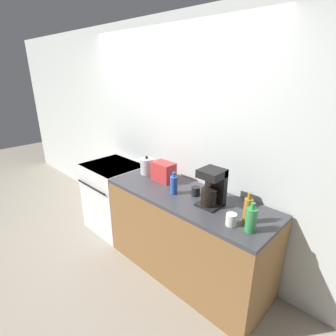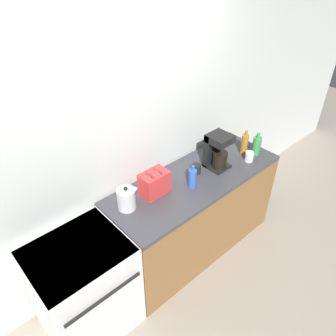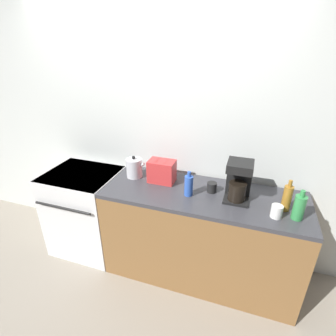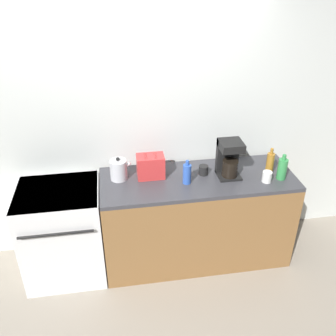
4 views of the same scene
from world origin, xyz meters
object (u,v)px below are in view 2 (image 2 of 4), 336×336
Objects in this scene: bottle_amber at (244,144)px; toaster at (154,183)px; cup_black at (196,169)px; bottle_blue at (192,178)px; bottle_green at (257,146)px; kettle at (127,199)px; coffee_maker at (217,150)px; stove at (85,288)px; cup_white at (249,157)px.

toaster is at bearing 173.16° from bottle_amber.
toaster is 0.48m from cup_black.
toaster is 2.77× the size of cup_black.
bottle_green reaches higher than bottle_blue.
kettle reaches higher than toaster.
bottle_blue reaches higher than cup_black.
coffee_maker is 0.26m from cup_black.
coffee_maker is (1.52, 0.03, 0.62)m from stove.
cup_white is (0.70, -0.09, -0.04)m from bottle_blue.
kettle is 1.45m from bottle_green.
bottle_amber reaches higher than cup_white.
kettle is 0.90× the size of toaster.
kettle is 0.91× the size of bottle_green.
cup_white is at bearing -4.33° from stove.
bottle_green reaches higher than stove.
bottle_green reaches higher than kettle.
toaster is 2.46× the size of cup_white.
kettle reaches higher than stove.
coffee_maker reaches higher than bottle_blue.
toaster is 1.08m from bottle_amber.
cup_black is (-0.59, 0.09, -0.07)m from bottle_amber.
stove is 4.21× the size of kettle.
cup_white is (-0.15, -0.03, -0.05)m from bottle_green.
stove is 9.27× the size of cup_white.
bottle_blue is at bearing -146.32° from cup_black.
toaster is 1.17m from bottle_green.
cup_white reaches higher than stove.
coffee_maker is 1.44× the size of bottle_green.
bottle_amber is 0.60m from cup_black.
cup_white is (1.00, -0.25, -0.06)m from toaster.
bottle_blue is (-0.40, -0.08, -0.08)m from coffee_maker.
kettle is 1.36m from bottle_amber.
bottle_blue is 0.85m from bottle_green.
coffee_maker is 3.49× the size of cup_white.
bottle_green reaches higher than cup_black.
cup_black is at bearing 33.68° from bottle_blue.
bottle_amber is at bearing 60.38° from cup_white.
bottle_amber is (1.90, -0.02, 0.56)m from stove.
toaster is at bearing 173.31° from coffee_maker.
stove is at bearing 179.46° from bottle_amber.
stove is 3.82× the size of bottle_green.
toaster is at bearing 169.18° from bottle_green.
bottle_amber reaches higher than cup_black.
kettle is at bearing 174.79° from coffee_maker.
cup_black is at bearing 168.73° from coffee_maker.
bottle_blue is at bearing -2.39° from stove.
bottle_amber is at bearing -6.84° from toaster.
cup_white is at bearing -13.96° from toaster.
toaster is (0.28, -0.01, 0.01)m from kettle.
toaster is (0.83, 0.11, 0.55)m from stove.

